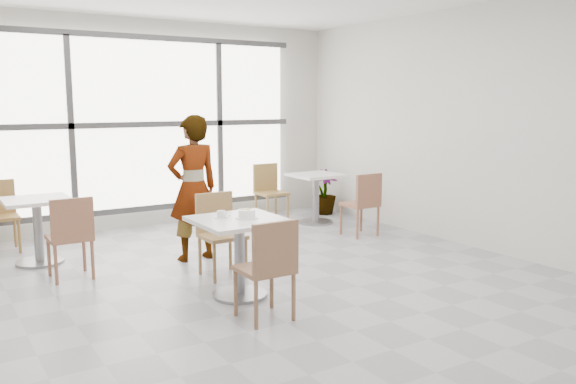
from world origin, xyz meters
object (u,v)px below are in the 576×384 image
main_table (239,242)px  chair_far (219,228)px  coffee_cup (221,215)px  bg_chair_right_near (364,200)px  person (193,188)px  bg_chair_left_near (71,232)px  bg_table_left (38,221)px  bg_table_right (316,191)px  oatmeal_bowl (247,214)px  plant_right (324,192)px  bg_chair_right_far (269,188)px  chair_near (269,263)px

main_table → chair_far: chair_far is taller
coffee_cup → bg_chair_right_near: (2.71, 1.19, -0.28)m
person → bg_chair_left_near: bearing=0.3°
bg_table_left → bg_table_right: 3.95m
chair_far → oatmeal_bowl: chair_far is taller
person → plant_right: 3.31m
oatmeal_bowl → chair_far: bearing=84.2°
bg_table_left → main_table: bearing=-58.0°
coffee_cup → bg_chair_left_near: size_ratio=0.18×
main_table → bg_chair_right_far: (2.07, 2.97, -0.02)m
bg_table_right → bg_chair_right_far: (-0.48, 0.58, 0.01)m
bg_chair_right_far → plant_right: 1.03m
coffee_cup → plant_right: (3.21, 2.80, -0.42)m
oatmeal_bowl → coffee_cup: oatmeal_bowl is taller
chair_near → coffee_cup: (-0.03, 0.82, 0.28)m
main_table → chair_near: size_ratio=0.92×
main_table → coffee_cup: (-0.12, 0.12, 0.26)m
bg_table_left → plant_right: size_ratio=1.03×
bg_table_left → bg_table_right: size_ratio=1.00×
chair_near → bg_chair_right_far: 4.26m
person → bg_chair_right_near: (2.42, -0.13, -0.34)m
bg_table_left → plant_right: bg_table_left is taller
bg_chair_left_near → bg_chair_right_far: (3.29, 1.59, 0.00)m
bg_table_left → bg_chair_right_near: bearing=-13.1°
oatmeal_bowl → bg_table_right: size_ratio=0.28×
bg_table_left → bg_chair_left_near: bg_chair_left_near is taller
bg_chair_left_near → chair_far: bearing=155.3°
coffee_cup → bg_table_left: bearing=121.0°
main_table → oatmeal_bowl: 0.28m
bg_table_right → plant_right: 0.77m
coffee_cup → bg_chair_right_far: bearing=52.5°
bg_chair_right_near → plant_right: bearing=-107.4°
bg_chair_right_far → main_table: bearing=-124.9°
bg_chair_left_near → bg_chair_right_far: 3.65m
chair_near → person: bearing=-96.7°
chair_near → bg_table_left: (-1.31, 2.93, -0.01)m
bg_chair_left_near → plant_right: bearing=-160.4°
coffee_cup → plant_right: coffee_cup is taller
main_table → bg_table_left: bearing=122.0°
bg_chair_right_near → bg_chair_right_far: size_ratio=1.00×
bg_table_left → plant_right: bearing=8.6°
main_table → plant_right: 4.25m
coffee_cup → bg_chair_right_near: size_ratio=0.18×
bg_table_left → bg_chair_right_far: 3.54m
bg_table_right → bg_chair_right_near: 1.08m
bg_chair_right_near → plant_right: size_ratio=1.20×
bg_table_left → chair_near: bearing=-66.0°
chair_far → bg_chair_right_far: same height
bg_chair_left_near → bg_chair_right_near: bearing=178.9°
chair_far → coffee_cup: bearing=-113.2°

